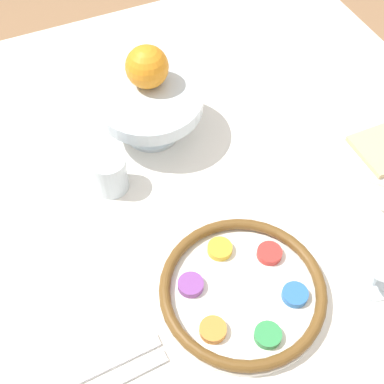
{
  "coord_description": "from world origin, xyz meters",
  "views": [
    {
      "loc": [
        -0.44,
        0.35,
        1.57
      ],
      "look_at": [
        0.12,
        0.1,
        0.77
      ],
      "focal_mm": 50.0,
      "sensor_mm": 36.0,
      "label": 1
    }
  ],
  "objects_px": {
    "orange_fruit": "(147,67)",
    "cup_near": "(110,174)",
    "fruit_stand": "(150,105)",
    "seder_plate": "(242,290)"
  },
  "relations": [
    {
      "from": "seder_plate",
      "to": "orange_fruit",
      "type": "bearing_deg",
      "value": -1.46
    },
    {
      "from": "seder_plate",
      "to": "orange_fruit",
      "type": "relative_size",
      "value": 3.25
    },
    {
      "from": "cup_near",
      "to": "seder_plate",
      "type": "bearing_deg",
      "value": -158.05
    },
    {
      "from": "seder_plate",
      "to": "fruit_stand",
      "type": "relative_size",
      "value": 1.31
    },
    {
      "from": "seder_plate",
      "to": "cup_near",
      "type": "distance_m",
      "value": 0.34
    },
    {
      "from": "orange_fruit",
      "to": "fruit_stand",
      "type": "bearing_deg",
      "value": 161.29
    },
    {
      "from": "orange_fruit",
      "to": "cup_near",
      "type": "height_order",
      "value": "orange_fruit"
    },
    {
      "from": "seder_plate",
      "to": "fruit_stand",
      "type": "xyz_separation_m",
      "value": [
        0.42,
        0.0,
        0.07
      ]
    },
    {
      "from": "fruit_stand",
      "to": "orange_fruit",
      "type": "height_order",
      "value": "orange_fruit"
    },
    {
      "from": "orange_fruit",
      "to": "cup_near",
      "type": "bearing_deg",
      "value": 135.21
    }
  ]
}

